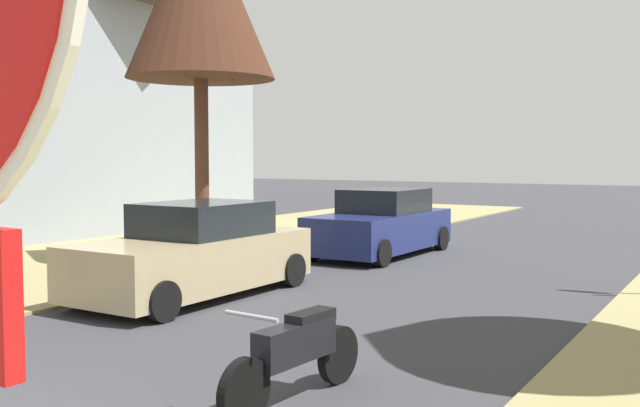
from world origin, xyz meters
TOP-DOWN VIEW (x-y plane):
  - parked_sedan_tan at (-2.48, 6.49)m, footprint 1.96×4.41m
  - parked_sedan_navy at (-2.11, 12.66)m, footprint 1.96×4.41m
  - parked_motorcycle at (1.82, 3.02)m, footprint 0.60×2.05m
  - house_backdrop_left at (-13.64, 13.52)m, footprint 6.87×11.30m

SIDE VIEW (x-z plane):
  - parked_motorcycle at x=1.82m, z-range 0.00..0.97m
  - parked_sedan_tan at x=-2.48m, z-range -0.06..1.51m
  - parked_sedan_navy at x=-2.11m, z-range -0.06..1.51m
  - house_backdrop_left at x=-13.64m, z-range 0.13..9.12m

